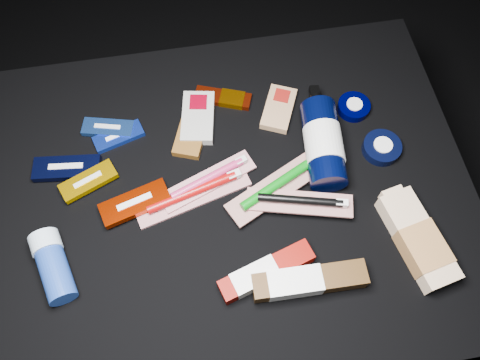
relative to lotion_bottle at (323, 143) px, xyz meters
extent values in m
plane|color=black|center=(-0.20, -0.06, -0.44)|extent=(3.00, 3.00, 0.00)
cube|color=black|center=(-0.20, -0.06, -0.24)|extent=(0.98, 0.78, 0.40)
cube|color=#1636BC|center=(-0.42, 0.11, -0.03)|extent=(0.11, 0.07, 0.01)
cube|color=silver|center=(-0.42, 0.11, -0.03)|extent=(0.06, 0.03, 0.01)
cube|color=#1F4899|center=(-0.44, 0.13, -0.03)|extent=(0.12, 0.07, 0.01)
cube|color=beige|center=(-0.44, 0.13, -0.03)|extent=(0.06, 0.02, 0.01)
cube|color=black|center=(-0.53, 0.04, -0.03)|extent=(0.14, 0.07, 0.02)
cube|color=beige|center=(-0.53, 0.04, -0.02)|extent=(0.07, 0.02, 0.02)
cube|color=#DB9F00|center=(-0.49, 0.01, -0.02)|extent=(0.12, 0.08, 0.01)
cube|color=beige|center=(-0.49, 0.01, -0.02)|extent=(0.06, 0.03, 0.02)
cube|color=#851800|center=(-0.39, -0.06, -0.02)|extent=(0.15, 0.09, 0.02)
cube|color=silver|center=(-0.39, -0.06, -0.02)|extent=(0.07, 0.03, 0.02)
cube|color=brown|center=(-0.27, 0.08, -0.03)|extent=(0.09, 0.12, 0.02)
cube|color=#6E1200|center=(-0.26, 0.11, -0.03)|extent=(0.04, 0.04, 0.02)
cube|color=#ABAAA3|center=(-0.25, 0.12, -0.03)|extent=(0.09, 0.14, 0.02)
cube|color=#680010|center=(-0.24, 0.16, -0.03)|extent=(0.04, 0.04, 0.02)
cube|color=#AA7E56|center=(-0.07, 0.12, -0.03)|extent=(0.10, 0.13, 0.02)
cube|color=maroon|center=(-0.05, 0.14, -0.03)|extent=(0.04, 0.04, 0.02)
cube|color=#681505|center=(-0.18, 0.17, -0.03)|extent=(0.13, 0.08, 0.01)
cube|color=#AF6104|center=(-0.16, 0.16, -0.03)|extent=(0.06, 0.06, 0.02)
cylinder|color=black|center=(0.00, 0.00, 0.00)|extent=(0.10, 0.20, 0.08)
cylinder|color=silver|center=(0.00, -0.01, 0.00)|extent=(0.09, 0.09, 0.08)
cylinder|color=black|center=(0.01, 0.11, 0.00)|extent=(0.03, 0.03, 0.03)
cube|color=black|center=(0.01, 0.13, -0.01)|extent=(0.02, 0.04, 0.02)
cylinder|color=black|center=(0.10, 0.09, -0.03)|extent=(0.07, 0.07, 0.02)
cylinder|color=silver|center=(0.10, 0.09, -0.03)|extent=(0.03, 0.03, 0.02)
cylinder|color=black|center=(0.13, -0.02, -0.03)|extent=(0.08, 0.08, 0.02)
cylinder|color=white|center=(0.13, -0.02, -0.03)|extent=(0.04, 0.04, 0.03)
cube|color=beige|center=(0.13, -0.22, -0.02)|extent=(0.11, 0.20, 0.04)
cube|color=#A26E3D|center=(0.14, -0.25, -0.02)|extent=(0.09, 0.10, 0.04)
cube|color=beige|center=(0.11, -0.13, -0.02)|extent=(0.05, 0.03, 0.03)
cylinder|color=navy|center=(-0.55, -0.18, -0.01)|extent=(0.08, 0.11, 0.05)
cylinder|color=#ADC2D4|center=(-0.57, -0.12, -0.01)|extent=(0.06, 0.05, 0.06)
cube|color=beige|center=(-0.28, -0.05, -0.03)|extent=(0.25, 0.11, 0.01)
cylinder|color=maroon|center=(-0.28, -0.05, -0.02)|extent=(0.19, 0.07, 0.02)
cube|color=silver|center=(-0.19, -0.03, -0.02)|extent=(0.03, 0.02, 0.01)
cube|color=beige|center=(-0.25, -0.03, -0.03)|extent=(0.21, 0.12, 0.01)
cylinder|color=#A62657|center=(-0.25, -0.03, -0.02)|extent=(0.16, 0.07, 0.02)
cube|color=beige|center=(-0.17, 0.00, -0.02)|extent=(0.03, 0.02, 0.01)
cube|color=#AAA3A0|center=(-0.10, -0.07, -0.02)|extent=(0.24, 0.16, 0.01)
cylinder|color=#04640C|center=(-0.10, -0.07, -0.01)|extent=(0.18, 0.10, 0.02)
cube|color=silver|center=(-0.02, -0.03, -0.01)|extent=(0.03, 0.03, 0.01)
cube|color=beige|center=(-0.07, -0.12, -0.01)|extent=(0.21, 0.10, 0.01)
cylinder|color=black|center=(-0.07, -0.12, 0.00)|extent=(0.16, 0.06, 0.02)
cube|color=white|center=(0.00, -0.14, 0.00)|extent=(0.03, 0.02, 0.01)
cube|color=#710600|center=(-0.16, -0.24, -0.02)|extent=(0.19, 0.09, 0.03)
cube|color=silver|center=(-0.19, -0.24, -0.02)|extent=(0.10, 0.07, 0.04)
cube|color=#3B230D|center=(-0.09, -0.27, -0.01)|extent=(0.21, 0.05, 0.04)
cube|color=silver|center=(-0.12, -0.27, -0.01)|extent=(0.10, 0.05, 0.04)
camera|label=1|loc=(-0.25, -0.45, 0.84)|focal=35.00mm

